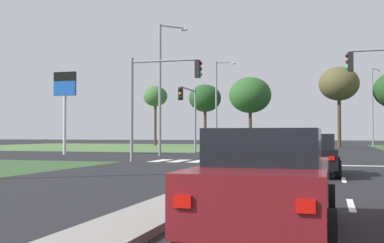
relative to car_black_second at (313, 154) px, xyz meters
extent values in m
plane|color=black|center=(-2.44, 13.07, -0.79)|extent=(200.00, 200.00, 0.00)
cube|color=#476B38|center=(-27.94, 37.57, -0.78)|extent=(35.00, 35.00, 0.01)
cube|color=gray|center=(-2.44, -5.93, -0.72)|extent=(1.20, 22.00, 0.14)
cube|color=gray|center=(-2.44, 38.07, -0.72)|extent=(1.20, 36.00, 0.14)
cube|color=silver|center=(1.06, -7.74, -0.78)|extent=(0.14, 2.00, 0.01)
cube|color=silver|center=(1.06, -1.74, -0.78)|extent=(0.14, 2.00, 0.01)
cube|color=silver|center=(1.36, 6.07, -0.78)|extent=(6.40, 0.50, 0.01)
cube|color=silver|center=(-8.84, 7.87, -0.78)|extent=(0.70, 2.80, 0.01)
cube|color=silver|center=(-7.69, 7.87, -0.78)|extent=(0.70, 2.80, 0.01)
cube|color=silver|center=(-6.54, 7.87, -0.78)|extent=(0.70, 2.80, 0.01)
cube|color=silver|center=(-5.39, 7.87, -0.78)|extent=(0.70, 2.80, 0.01)
cube|color=silver|center=(-4.24, 7.87, -0.78)|extent=(0.70, 2.80, 0.01)
cube|color=silver|center=(-3.09, 7.87, -0.78)|extent=(0.70, 2.80, 0.01)
cube|color=silver|center=(-1.94, 7.87, -0.78)|extent=(0.70, 2.80, 0.01)
cube|color=black|center=(0.00, 0.03, -0.12)|extent=(1.78, 4.35, 0.70)
cube|color=black|center=(0.00, -0.12, 0.49)|extent=(1.56, 2.00, 0.52)
cube|color=red|center=(-0.68, -2.16, -0.05)|extent=(0.20, 0.04, 0.14)
cube|color=red|center=(0.68, -2.16, -0.05)|extent=(0.20, 0.04, 0.14)
cylinder|color=black|center=(-0.89, 1.42, -0.47)|extent=(0.22, 0.64, 0.64)
cylinder|color=black|center=(0.89, 1.42, -0.47)|extent=(0.22, 0.64, 0.64)
cylinder|color=black|center=(-0.89, -1.36, -0.47)|extent=(0.22, 0.64, 0.64)
cylinder|color=black|center=(0.89, -1.36, -0.47)|extent=(0.22, 0.64, 0.64)
cube|color=silver|center=(-4.63, 29.72, -0.11)|extent=(1.77, 4.27, 0.70)
cube|color=black|center=(-4.63, 29.87, 0.50)|extent=(1.56, 1.96, 0.52)
cube|color=red|center=(-3.95, 31.88, -0.04)|extent=(0.20, 0.04, 0.14)
cube|color=red|center=(-5.30, 31.88, -0.04)|extent=(0.20, 0.04, 0.14)
cylinder|color=black|center=(-3.74, 28.36, -0.47)|extent=(0.22, 0.64, 0.64)
cylinder|color=black|center=(-5.51, 28.36, -0.47)|extent=(0.22, 0.64, 0.64)
cylinder|color=black|center=(-3.74, 31.09, -0.47)|extent=(0.22, 0.64, 0.64)
cylinder|color=black|center=(-5.51, 31.09, -0.47)|extent=(0.22, 0.64, 0.64)
cube|color=#19565B|center=(-4.66, 39.23, -0.09)|extent=(1.86, 4.24, 0.76)
cube|color=black|center=(-4.66, 39.38, 0.55)|extent=(1.64, 1.95, 0.52)
cube|color=red|center=(-3.95, 41.37, -0.01)|extent=(0.20, 0.04, 0.14)
cube|color=red|center=(-5.37, 41.37, -0.01)|extent=(0.20, 0.04, 0.14)
cylinder|color=black|center=(-3.73, 37.87, -0.47)|extent=(0.22, 0.64, 0.64)
cylinder|color=black|center=(-5.59, 37.87, -0.47)|extent=(0.22, 0.64, 0.64)
cylinder|color=black|center=(-3.73, 40.59, -0.47)|extent=(0.22, 0.64, 0.64)
cylinder|color=black|center=(-5.59, 40.59, -0.47)|extent=(0.22, 0.64, 0.64)
cube|color=slate|center=(-3.45, 10.92, -0.10)|extent=(4.23, 1.81, 0.73)
cube|color=black|center=(-3.60, 10.92, 0.53)|extent=(1.95, 1.59, 0.52)
cube|color=red|center=(-5.58, 11.61, -0.03)|extent=(0.04, 0.20, 0.14)
cube|color=red|center=(-5.58, 10.23, -0.03)|extent=(0.04, 0.20, 0.14)
cylinder|color=black|center=(-2.09, 11.83, -0.47)|extent=(0.64, 0.22, 0.64)
cylinder|color=black|center=(-2.09, 10.02, -0.47)|extent=(0.64, 0.22, 0.64)
cylinder|color=black|center=(-4.80, 11.83, -0.47)|extent=(0.64, 0.22, 0.64)
cylinder|color=black|center=(-4.80, 10.02, -0.47)|extent=(0.64, 0.22, 0.64)
cube|color=maroon|center=(-0.25, -11.23, -0.09)|extent=(1.73, 4.59, 0.75)
cube|color=black|center=(-0.25, -11.38, 0.55)|extent=(1.53, 2.11, 0.52)
cube|color=red|center=(-0.91, -13.54, -0.01)|extent=(0.20, 0.04, 0.14)
cube|color=red|center=(0.40, -13.54, -0.01)|extent=(0.20, 0.04, 0.14)
cylinder|color=black|center=(-1.12, -9.76, -0.47)|extent=(0.22, 0.64, 0.64)
cylinder|color=black|center=(0.61, -9.76, -0.47)|extent=(0.22, 0.64, 0.64)
cylinder|color=black|center=(-1.12, -12.70, -0.47)|extent=(0.22, 0.64, 0.64)
cylinder|color=black|center=(0.61, -12.70, -0.47)|extent=(0.22, 0.64, 0.64)
cylinder|color=gray|center=(-10.04, 6.47, 2.12)|extent=(0.18, 0.18, 5.82)
cylinder|color=gray|center=(-8.13, 6.47, 4.78)|extent=(3.82, 0.12, 0.12)
cube|color=black|center=(-6.21, 6.47, 4.26)|extent=(0.26, 0.32, 0.95)
sphere|color=#360503|center=(-6.05, 6.47, 4.56)|extent=(0.20, 0.20, 0.20)
sphere|color=#3A2405|center=(-6.05, 6.47, 4.26)|extent=(0.20, 0.20, 0.20)
sphere|color=green|center=(-6.05, 6.47, 3.96)|extent=(0.20, 0.20, 0.20)
cylinder|color=gray|center=(-10.04, 19.67, 1.87)|extent=(0.18, 0.18, 5.32)
cylinder|color=gray|center=(-10.04, 17.66, 4.28)|extent=(0.12, 4.02, 0.12)
cube|color=black|center=(-10.04, 15.64, 3.76)|extent=(0.32, 0.26, 0.95)
sphere|color=#360503|center=(-10.04, 15.48, 4.06)|extent=(0.20, 0.20, 0.20)
sphere|color=orange|center=(-10.04, 15.48, 3.76)|extent=(0.20, 0.20, 0.20)
sphere|color=black|center=(-10.04, 15.48, 3.46)|extent=(0.20, 0.20, 0.20)
cube|color=black|center=(1.63, 6.47, 4.33)|extent=(0.26, 0.32, 0.95)
sphere|color=#360503|center=(1.47, 6.47, 4.63)|extent=(0.20, 0.20, 0.20)
sphere|color=#3A2405|center=(1.47, 6.47, 4.33)|extent=(0.20, 0.20, 0.20)
sphere|color=green|center=(1.47, 6.47, 4.03)|extent=(0.20, 0.20, 0.20)
cylinder|color=gray|center=(-10.99, 13.75, 3.91)|extent=(0.20, 0.20, 9.40)
cylinder|color=gray|center=(-10.30, 14.44, 8.51)|extent=(1.46, 1.44, 0.10)
ellipsoid|color=#B2B2A8|center=(-9.60, 15.12, 8.41)|extent=(0.56, 0.28, 0.20)
cylinder|color=gray|center=(-10.99, 31.40, 3.84)|extent=(0.20, 0.20, 9.25)
cylinder|color=gray|center=(-10.09, 31.55, 8.37)|extent=(1.82, 0.40, 0.10)
ellipsoid|color=#B2B2A8|center=(-9.19, 31.70, 8.27)|extent=(0.56, 0.28, 0.20)
cylinder|color=gray|center=(6.12, 50.82, 4.49)|extent=(0.20, 0.20, 10.56)
cylinder|color=gray|center=(6.64, 51.80, 9.67)|extent=(1.13, 1.99, 0.10)
ellipsoid|color=#B2B2A8|center=(7.16, 52.77, 9.57)|extent=(0.56, 0.28, 0.20)
cylinder|color=#232833|center=(-2.56, 26.82, -0.25)|extent=(0.16, 0.16, 0.80)
cylinder|color=#335184|center=(-2.56, 26.82, 0.57)|extent=(0.34, 0.34, 0.83)
sphere|color=tan|center=(-2.56, 26.82, 1.10)|extent=(0.24, 0.24, 0.24)
cylinder|color=silver|center=(-18.64, 13.84, 1.44)|extent=(0.24, 0.24, 4.45)
cube|color=#194CA5|center=(-18.64, 13.84, 4.21)|extent=(1.80, 0.24, 1.10)
cube|color=black|center=(-18.64, 13.84, 5.11)|extent=(1.80, 0.24, 0.70)
cylinder|color=#423323|center=(-22.71, 44.50, 2.18)|extent=(0.36, 0.36, 5.92)
ellipsoid|color=#38602D|center=(-22.71, 44.50, 6.05)|extent=(3.32, 3.32, 2.82)
cylinder|color=#423323|center=(-15.74, 45.06, 1.84)|extent=(0.40, 0.40, 5.26)
ellipsoid|color=#1E421E|center=(-15.74, 45.06, 5.67)|extent=(4.37, 4.37, 3.71)
cylinder|color=#423323|center=(-9.22, 42.88, 1.76)|extent=(0.42, 0.42, 5.09)
ellipsoid|color=#285123|center=(-9.22, 42.88, 5.78)|extent=(5.39, 5.39, 4.58)
cylinder|color=#423323|center=(1.65, 41.28, 2.34)|extent=(0.41, 0.41, 6.25)
ellipsoid|color=#4C4728|center=(1.65, 41.28, 6.76)|extent=(4.71, 4.71, 4.00)
camera|label=1|loc=(0.66, -18.64, 0.72)|focal=45.40mm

